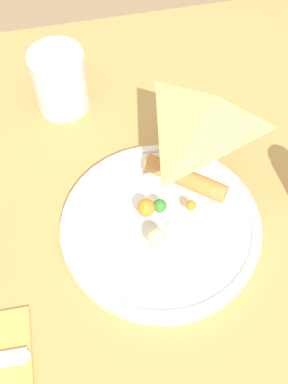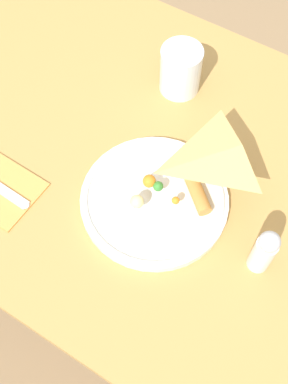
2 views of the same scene
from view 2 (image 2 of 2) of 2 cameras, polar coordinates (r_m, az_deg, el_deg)
name	(u,v)px [view 2 (image 2 of 2)]	position (r m, az deg, el deg)	size (l,w,h in m)	color
ground_plane	(132,272)	(1.55, -1.46, -9.48)	(6.00, 6.00, 0.00)	#997A56
dining_table	(125,175)	(1.00, -2.24, 2.01)	(0.94, 0.72, 0.73)	tan
plate_pizza	(155,198)	(0.82, 1.35, -0.74)	(0.25, 0.25, 0.05)	white
milk_glass	(180,71)	(0.95, 4.35, 14.08)	(0.08, 0.08, 0.10)	white
salt_shaker	(264,251)	(0.76, 14.07, -6.80)	(0.03, 0.03, 0.10)	white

